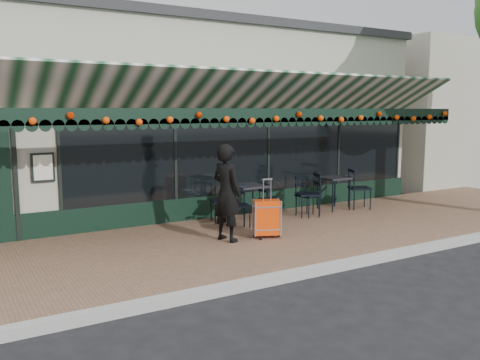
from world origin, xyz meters
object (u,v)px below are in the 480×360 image
suitcase (267,218)px  chair_a_right (360,189)px  chair_b_front (239,206)px  woman (227,193)px  cafe_table_b (249,189)px  chair_a_front (308,196)px  chair_a_left (308,195)px  chair_b_left (222,201)px  cafe_table_a (334,180)px  chair_b_right (270,200)px

suitcase → chair_a_right: suitcase is taller
chair_a_right → chair_b_front: 3.59m
woman → cafe_table_b: (1.14, 1.07, -0.16)m
suitcase → chair_a_front: 2.25m
suitcase → chair_a_right: bearing=41.4°
chair_a_left → chair_b_left: 2.05m
woman → suitcase: size_ratio=1.60×
woman → cafe_table_a: (3.72, 1.28, -0.18)m
chair_a_left → chair_b_front: chair_a_left is taller
suitcase → chair_b_left: bearing=115.8°
cafe_table_a → cafe_table_b: cafe_table_b is taller
cafe_table_b → chair_b_right: size_ratio=1.00×
cafe_table_a → chair_b_right: bearing=-178.9°
suitcase → cafe_table_a: suitcase is taller
cafe_table_b → chair_b_right: bearing=14.6°
cafe_table_a → chair_a_front: bearing=-163.9°
cafe_table_a → chair_a_left: chair_a_left is taller
cafe_table_a → chair_a_right: chair_a_right is taller
suitcase → cafe_table_b: suitcase is taller
suitcase → chair_a_right: 3.77m
chair_a_right → chair_a_front: size_ratio=1.07×
cafe_table_b → chair_a_left: 1.55m
chair_b_left → chair_a_left: bearing=90.0°
cafe_table_a → chair_a_front: chair_a_front is taller
suitcase → woman: bearing=-171.6°
chair_b_left → chair_b_right: chair_b_left is taller
woman → chair_b_right: 2.26m
cafe_table_b → chair_a_front: chair_a_front is taller
cafe_table_b → chair_a_front: bearing=-3.1°
chair_b_right → chair_b_front: (-1.07, -0.41, 0.03)m
chair_b_right → chair_a_left: bearing=-108.6°
cafe_table_a → chair_a_front: size_ratio=0.86×
woman → cafe_table_b: size_ratio=2.19×
chair_a_right → chair_b_right: size_ratio=1.21×
cafe_table_a → chair_b_front: size_ratio=0.90×
suitcase → chair_b_right: 1.78m
chair_a_left → chair_b_front: (-1.92, -0.14, -0.06)m
chair_a_left → chair_a_front: (0.02, 0.02, -0.03)m
suitcase → chair_b_front: bearing=113.3°
chair_b_right → cafe_table_a: bearing=-89.4°
chair_a_left → chair_a_right: 1.67m
cafe_table_a → chair_a_left: (-1.05, -0.31, -0.22)m
woman → suitcase: woman is taller
woman → suitcase: 0.95m
suitcase → chair_b_left: 1.63m
cafe_table_b → chair_b_left: chair_b_left is taller
cafe_table_a → chair_b_left: size_ratio=0.88×
woman → chair_b_front: 1.21m
cafe_table_b → chair_a_left: bearing=-3.7°
suitcase → chair_b_left: suitcase is taller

